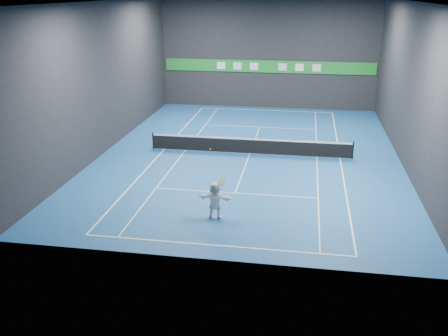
% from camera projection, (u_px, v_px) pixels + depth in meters
% --- Properties ---
extents(ground, '(26.00, 26.00, 0.00)m').
position_uv_depth(ground, '(250.00, 154.00, 30.96)').
color(ground, '#19508D').
rests_on(ground, ground).
extents(ceiling, '(26.00, 26.00, 0.00)m').
position_uv_depth(ceiling, '(253.00, 1.00, 27.91)').
color(ceiling, black).
rests_on(ceiling, ground).
extents(wall_back, '(18.00, 0.10, 9.00)m').
position_uv_depth(wall_back, '(269.00, 54.00, 41.50)').
color(wall_back, black).
rests_on(wall_back, ground).
extents(wall_front, '(18.00, 0.10, 9.00)m').
position_uv_depth(wall_front, '(209.00, 146.00, 17.37)').
color(wall_front, black).
rests_on(wall_front, ground).
extents(wall_left, '(0.10, 26.00, 9.00)m').
position_uv_depth(wall_left, '(106.00, 77.00, 30.81)').
color(wall_left, black).
rests_on(wall_left, ground).
extents(wall_right, '(0.10, 26.00, 9.00)m').
position_uv_depth(wall_right, '(410.00, 86.00, 28.06)').
color(wall_right, black).
rests_on(wall_right, ground).
extents(baseline_near, '(10.98, 0.08, 0.01)m').
position_uv_depth(baseline_near, '(216.00, 245.00, 19.93)').
color(baseline_near, white).
rests_on(baseline_near, ground).
extents(baseline_far, '(10.98, 0.08, 0.01)m').
position_uv_depth(baseline_far, '(266.00, 110.00, 42.00)').
color(baseline_far, white).
rests_on(baseline_far, ground).
extents(sideline_doubles_left, '(0.08, 23.78, 0.01)m').
position_uv_depth(sideline_doubles_left, '(164.00, 149.00, 31.80)').
color(sideline_doubles_left, white).
rests_on(sideline_doubles_left, ground).
extents(sideline_doubles_right, '(0.08, 23.78, 0.01)m').
position_uv_depth(sideline_doubles_right, '(340.00, 158.00, 30.12)').
color(sideline_doubles_right, white).
rests_on(sideline_doubles_right, ground).
extents(sideline_singles_left, '(0.06, 23.78, 0.01)m').
position_uv_depth(sideline_singles_left, '(185.00, 150.00, 31.59)').
color(sideline_singles_left, white).
rests_on(sideline_singles_left, ground).
extents(sideline_singles_right, '(0.06, 23.78, 0.01)m').
position_uv_depth(sideline_singles_right, '(317.00, 157.00, 30.33)').
color(sideline_singles_right, white).
rests_on(sideline_singles_right, ground).
extents(service_line_near, '(8.23, 0.06, 0.01)m').
position_uv_depth(service_line_near, '(235.00, 193.00, 25.02)').
color(service_line_near, white).
rests_on(service_line_near, ground).
extents(service_line_far, '(8.23, 0.06, 0.01)m').
position_uv_depth(service_line_far, '(260.00, 127.00, 36.90)').
color(service_line_far, white).
rests_on(service_line_far, ground).
extents(center_service_line, '(0.06, 12.80, 0.01)m').
position_uv_depth(center_service_line, '(250.00, 154.00, 30.96)').
color(center_service_line, white).
rests_on(center_service_line, ground).
extents(player, '(1.61, 0.59, 1.71)m').
position_uv_depth(player, '(215.00, 200.00, 22.04)').
color(player, white).
rests_on(player, ground).
extents(tennis_ball, '(0.07, 0.07, 0.07)m').
position_uv_depth(tennis_ball, '(210.00, 149.00, 21.46)').
color(tennis_ball, '#D0E726').
rests_on(tennis_ball, player).
extents(tennis_net, '(12.50, 0.10, 1.07)m').
position_uv_depth(tennis_net, '(250.00, 145.00, 30.78)').
color(tennis_net, black).
rests_on(tennis_net, ground).
extents(sponsor_banner, '(17.64, 0.11, 1.00)m').
position_uv_depth(sponsor_banner, '(268.00, 67.00, 41.78)').
color(sponsor_banner, '#1E8D2C').
rests_on(sponsor_banner, wall_back).
extents(tennis_racket, '(0.42, 0.38, 0.66)m').
position_uv_depth(tennis_racket, '(222.00, 184.00, 21.77)').
color(tennis_racket, red).
rests_on(tennis_racket, player).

